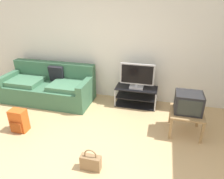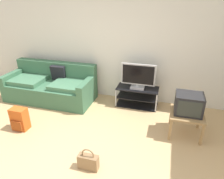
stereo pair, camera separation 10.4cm
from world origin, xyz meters
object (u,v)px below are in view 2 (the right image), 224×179
at_px(couch, 51,86).
at_px(handbag, 88,161).
at_px(tv_stand, 137,96).
at_px(flat_tv, 138,77).
at_px(crt_tv, 189,104).
at_px(backpack, 20,119).
at_px(side_table, 187,116).

height_order(couch, handbag, couch).
distance_m(tv_stand, handbag, 2.12).
distance_m(tv_stand, flat_tv, 0.49).
xyz_separation_m(crt_tv, backpack, (-2.97, -0.72, -0.40)).
xyz_separation_m(tv_stand, backpack, (-1.95, -1.53, -0.01)).
height_order(backpack, handbag, backpack).
distance_m(couch, backpack, 1.30).
bearing_deg(side_table, flat_tv, 141.63).
xyz_separation_m(flat_tv, handbag, (-0.35, -2.07, -0.59)).
xyz_separation_m(tv_stand, flat_tv, (0.00, -0.02, 0.49)).
xyz_separation_m(flat_tv, side_table, (1.02, -0.81, -0.34)).
bearing_deg(crt_tv, tv_stand, 141.42).
bearing_deg(crt_tv, couch, 169.50).
height_order(side_table, backpack, side_table).
height_order(flat_tv, side_table, flat_tv).
height_order(couch, crt_tv, couch).
distance_m(tv_stand, backpack, 2.48).
bearing_deg(crt_tv, flat_tv, 142.20).
distance_m(side_table, handbag, 1.88).
bearing_deg(couch, side_table, -10.80).
height_order(couch, backpack, couch).
distance_m(tv_stand, crt_tv, 1.36).
xyz_separation_m(couch, tv_stand, (2.06, 0.24, -0.10)).
relative_size(backpack, handbag, 1.24).
distance_m(side_table, backpack, 3.06).
relative_size(crt_tv, backpack, 1.07).
bearing_deg(tv_stand, flat_tv, -90.00).
bearing_deg(crt_tv, handbag, -137.04).
bearing_deg(flat_tv, tv_stand, 90.00).
xyz_separation_m(backpack, handbag, (1.60, -0.56, -0.09)).
bearing_deg(side_table, handbag, -137.40).
bearing_deg(tv_stand, crt_tv, -38.58).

